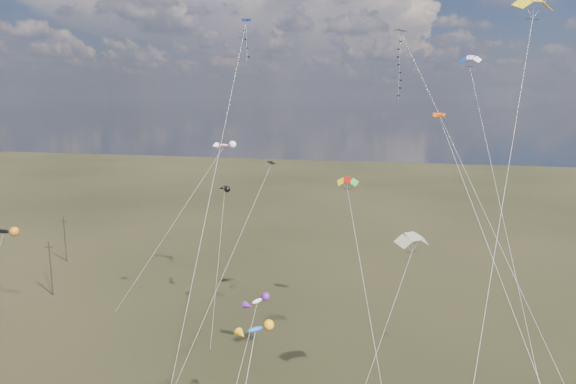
% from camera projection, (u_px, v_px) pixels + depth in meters
% --- Properties ---
extents(utility_pole_near, '(1.40, 0.20, 8.00)m').
position_uv_depth(utility_pole_near, '(51.00, 268.00, 73.88)').
color(utility_pole_near, black).
rests_on(utility_pole_near, ground).
extents(utility_pole_far, '(1.40, 0.20, 8.00)m').
position_uv_depth(utility_pole_far, '(65.00, 239.00, 89.08)').
color(utility_pole_far, black).
rests_on(utility_pole_far, ground).
extents(diamond_black_high, '(17.43, 23.86, 35.07)m').
position_uv_depth(diamond_black_high, '(409.00, 81.00, 50.67)').
color(diamond_black_high, black).
rests_on(diamond_black_high, ground).
extents(diamond_navy_tall, '(2.26, 20.52, 36.12)m').
position_uv_depth(diamond_navy_tall, '(240.00, 69.00, 50.61)').
color(diamond_navy_tall, '#0A1149').
rests_on(diamond_navy_tall, ground).
extents(diamond_black_mid, '(6.50, 16.84, 21.21)m').
position_uv_depth(diamond_black_mid, '(243.00, 227.00, 54.41)').
color(diamond_black_mid, black).
rests_on(diamond_black_mid, ground).
extents(diamond_orange_center, '(11.07, 20.75, 27.11)m').
position_uv_depth(diamond_orange_center, '(486.00, 238.00, 34.44)').
color(diamond_orange_center, '#E35300').
rests_on(diamond_orange_center, ground).
extents(parafoil_yellow, '(7.87, 21.38, 35.03)m').
position_uv_depth(parafoil_yellow, '(534.00, 2.00, 32.32)').
color(parafoil_yellow, yellow).
rests_on(parafoil_yellow, ground).
extents(parafoil_blue_white, '(6.91, 25.44, 32.81)m').
position_uv_depth(parafoil_blue_white, '(471.00, 60.00, 51.38)').
color(parafoil_blue_white, blue).
rests_on(parafoil_blue_white, ground).
extents(parafoil_striped, '(6.90, 10.80, 17.48)m').
position_uv_depth(parafoil_striped, '(413.00, 237.00, 43.20)').
color(parafoil_striped, '#E6AC0D').
rests_on(parafoil_striped, ground).
extents(parafoil_tricolor, '(6.68, 12.40, 21.61)m').
position_uv_depth(parafoil_tricolor, '(348.00, 182.00, 45.09)').
color(parafoil_tricolor, '#EFEE0E').
rests_on(parafoil_tricolor, ground).
extents(novelty_black_orange, '(3.72, 9.73, 14.25)m').
position_uv_depth(novelty_black_orange, '(3.00, 232.00, 56.80)').
color(novelty_black_orange, black).
rests_on(novelty_black_orange, ground).
extents(novelty_orange_black, '(3.17, 12.58, 17.13)m').
position_uv_depth(novelty_orange_black, '(225.00, 189.00, 66.45)').
color(novelty_orange_black, '#D85F14').
rests_on(novelty_orange_black, ground).
extents(novelty_white_purple, '(2.34, 9.92, 12.75)m').
position_uv_depth(novelty_white_purple, '(257.00, 302.00, 40.71)').
color(novelty_white_purple, white).
rests_on(novelty_white_purple, ground).
extents(novelty_redwhite_stripe, '(12.73, 14.06, 22.07)m').
position_uv_depth(novelty_redwhite_stripe, '(223.00, 146.00, 74.78)').
color(novelty_redwhite_stripe, red).
rests_on(novelty_redwhite_stripe, ground).
extents(novelty_blue_yellow, '(1.98, 12.36, 15.02)m').
position_uv_depth(novelty_blue_yellow, '(255.00, 332.00, 30.53)').
color(novelty_blue_yellow, blue).
rests_on(novelty_blue_yellow, ground).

